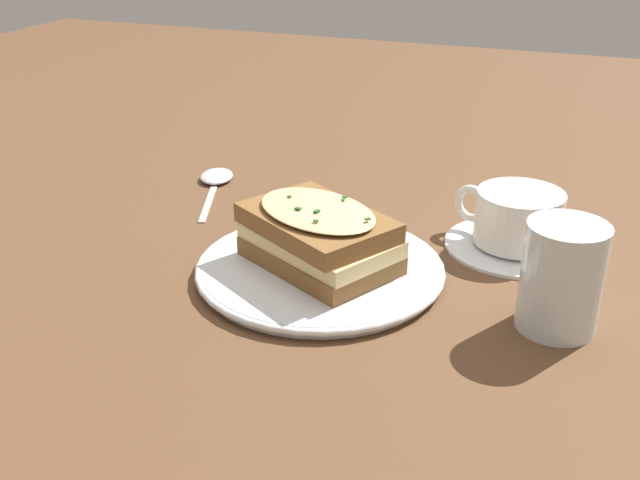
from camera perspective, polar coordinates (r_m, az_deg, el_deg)
ground_plane at (r=0.73m, az=-2.26°, el=-2.89°), size 2.40×2.40×0.00m
dinner_plate at (r=0.73m, az=0.00°, el=-2.19°), size 0.24×0.24×0.01m
sandwich at (r=0.72m, az=-0.09°, el=0.30°), size 0.15×0.17×0.06m
teacup_with_saucer at (r=0.81m, az=14.76°, el=1.26°), size 0.15×0.15×0.06m
water_glass at (r=0.67m, az=17.96°, el=-2.56°), size 0.07×0.07×0.10m
spoon at (r=0.98m, az=-7.96°, el=4.62°), size 0.16×0.08×0.01m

